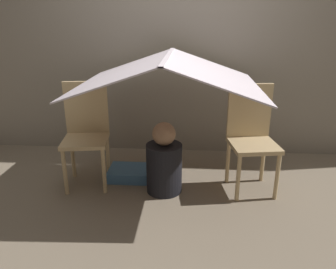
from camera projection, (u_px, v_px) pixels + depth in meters
The scene contains 7 objects.
ground_plane at pixel (166, 199), 2.86m from camera, with size 8.80×8.80×0.00m, color gray.
wall_back at pixel (174, 41), 3.52m from camera, with size 7.00×0.05×2.50m.
chair_left at pixel (86, 130), 3.02m from camera, with size 0.45×0.45×0.95m.
chair_right at pixel (251, 134), 2.91m from camera, with size 0.46×0.46×0.95m.
sheet_canopy at pixel (168, 71), 2.70m from camera, with size 1.51×1.27×0.26m.
person_front at pixel (164, 163), 2.91m from camera, with size 0.32×0.32×0.65m.
floor_cushion at pixel (129, 173), 3.23m from camera, with size 0.39×0.31×0.10m.
Camera 1 is at (0.20, -2.49, 1.51)m, focal length 35.00 mm.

